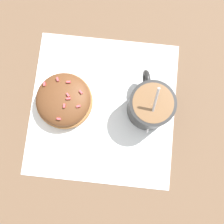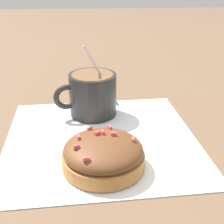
{
  "view_description": "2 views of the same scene",
  "coord_description": "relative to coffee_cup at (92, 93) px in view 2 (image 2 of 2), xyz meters",
  "views": [
    {
      "loc": [
        0.03,
        -0.08,
        0.49
      ],
      "look_at": [
        0.02,
        -0.01,
        0.04
      ],
      "focal_mm": 42.0,
      "sensor_mm": 36.0,
      "label": 1
    },
    {
      "loc": [
        -0.4,
        0.01,
        0.23
      ],
      "look_at": [
        0.01,
        -0.02,
        0.04
      ],
      "focal_mm": 50.0,
      "sensor_mm": 36.0,
      "label": 2
    }
  ],
  "objects": [
    {
      "name": "coffee_cup",
      "position": [
        0.0,
        0.0,
        0.0
      ],
      "size": [
        0.08,
        0.11,
        0.12
      ],
      "color": "black",
      "rests_on": "paper_napkin"
    },
    {
      "name": "paper_napkin",
      "position": [
        -0.08,
        -0.01,
        -0.04
      ],
      "size": [
        0.28,
        0.29,
        0.0
      ],
      "color": "white",
      "rests_on": "ground_plane"
    },
    {
      "name": "ground_plane",
      "position": [
        -0.08,
        -0.01,
        -0.04
      ],
      "size": [
        3.0,
        3.0,
        0.0
      ],
      "primitive_type": "plane",
      "color": "brown"
    },
    {
      "name": "frosted_pastry",
      "position": [
        -0.15,
        -0.01,
        -0.02
      ],
      "size": [
        0.1,
        0.1,
        0.04
      ],
      "color": "#B2753D",
      "rests_on": "paper_napkin"
    }
  ]
}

